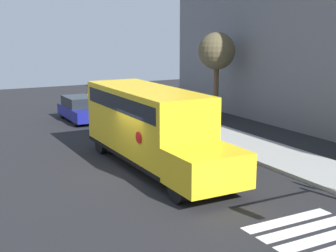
# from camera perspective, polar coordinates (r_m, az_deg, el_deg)

# --- Properties ---
(ground_plane) EXTENTS (60.00, 60.00, 0.00)m
(ground_plane) POSITION_cam_1_polar(r_m,az_deg,el_deg) (18.82, -3.59, -5.79)
(ground_plane) COLOR black
(sidewalk_strip) EXTENTS (44.00, 3.00, 0.15)m
(sidewalk_strip) POSITION_cam_1_polar(r_m,az_deg,el_deg) (22.19, 11.85, -3.09)
(sidewalk_strip) COLOR #9E9E99
(sidewalk_strip) RESTS_ON ground
(crosswalk_stripes) EXTENTS (4.00, 3.20, 0.01)m
(crosswalk_stripes) POSITION_cam_1_polar(r_m,az_deg,el_deg) (13.73, 19.44, -13.34)
(crosswalk_stripes) COLOR white
(crosswalk_stripes) RESTS_ON ground
(school_bus) EXTENTS (9.55, 2.57, 3.24)m
(school_bus) POSITION_cam_1_polar(r_m,az_deg,el_deg) (19.36, -2.17, 0.32)
(school_bus) COLOR yellow
(school_bus) RESTS_ON ground
(parked_car) EXTENTS (4.31, 1.73, 1.50)m
(parked_car) POSITION_cam_1_polar(r_m,az_deg,el_deg) (29.75, -10.71, 2.04)
(parked_car) COLOR navy
(parked_car) RESTS_ON ground
(tree_near_sidewalk) EXTENTS (2.33, 2.33, 5.47)m
(tree_near_sidewalk) POSITION_cam_1_polar(r_m,az_deg,el_deg) (29.79, 5.97, 8.96)
(tree_near_sidewalk) COLOR brown
(tree_near_sidewalk) RESTS_ON ground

